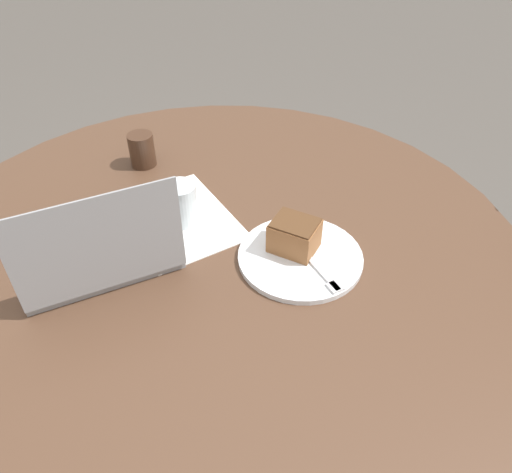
% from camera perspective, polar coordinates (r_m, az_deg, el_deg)
% --- Properties ---
extents(ground_plane, '(12.00, 12.00, 0.00)m').
position_cam_1_polar(ground_plane, '(1.64, -3.40, -20.25)').
color(ground_plane, '#4C4742').
extents(dining_table, '(1.34, 1.34, 0.73)m').
position_cam_1_polar(dining_table, '(1.16, -4.54, -5.33)').
color(dining_table, '#4C3323').
rests_on(dining_table, ground_plane).
extents(paper_document, '(0.32, 0.25, 0.00)m').
position_cam_1_polar(paper_document, '(1.15, -8.89, 1.99)').
color(paper_document, white).
rests_on(paper_document, dining_table).
extents(plate, '(0.26, 0.26, 0.01)m').
position_cam_1_polar(plate, '(1.03, 5.08, -2.34)').
color(plate, silver).
rests_on(plate, dining_table).
extents(cake_slice, '(0.12, 0.11, 0.07)m').
position_cam_1_polar(cake_slice, '(1.02, 4.41, 0.14)').
color(cake_slice, brown).
rests_on(cake_slice, plate).
extents(fork, '(0.17, 0.05, 0.00)m').
position_cam_1_polar(fork, '(1.00, 7.28, -3.77)').
color(fork, silver).
rests_on(fork, plate).
extents(coffee_glass, '(0.07, 0.07, 0.09)m').
position_cam_1_polar(coffee_glass, '(1.34, -12.91, 9.62)').
color(coffee_glass, '#3D2619').
rests_on(coffee_glass, dining_table).
extents(water_glass, '(0.07, 0.07, 0.10)m').
position_cam_1_polar(water_glass, '(1.11, -8.60, 3.67)').
color(water_glass, silver).
rests_on(water_glass, dining_table).
extents(laptop, '(0.30, 0.35, 0.22)m').
position_cam_1_polar(laptop, '(1.04, -17.63, -1.54)').
color(laptop, gray).
rests_on(laptop, dining_table).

